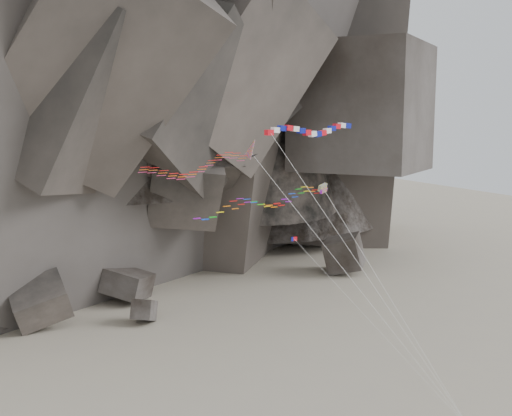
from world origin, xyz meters
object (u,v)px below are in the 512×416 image
banner_kite (312,131)px  pennant_kite (322,269)px  delta_kite (193,165)px  parafoil_kite (257,202)px

banner_kite → pennant_kite: size_ratio=1.48×
pennant_kite → banner_kite: bearing=168.4°
pennant_kite → delta_kite: bearing=-170.9°
parafoil_kite → pennant_kite: 11.44m
delta_kite → banner_kite: (12.38, 0.69, 2.34)m
delta_kite → pennant_kite: 17.17m
parafoil_kite → pennant_kite: bearing=-12.8°
delta_kite → parafoil_kite: 6.21m
delta_kite → pennant_kite: size_ratio=1.42×
banner_kite → parafoil_kite: (-7.34, -2.42, -5.52)m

